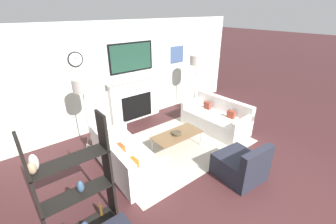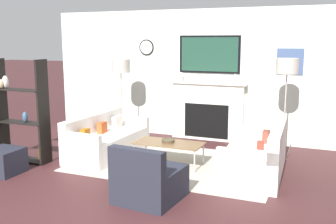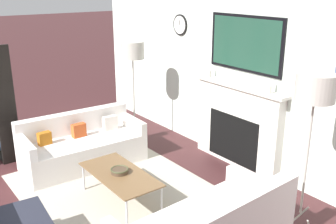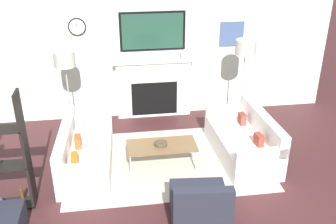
# 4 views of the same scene
# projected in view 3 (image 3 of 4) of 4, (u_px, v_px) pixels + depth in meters

# --- Properties ---
(fireplace_wall) EXTENTS (7.33, 0.28, 2.70)m
(fireplace_wall) POSITION_uv_depth(u_px,v_px,m) (244.00, 82.00, 5.54)
(fireplace_wall) COLOR silver
(fireplace_wall) RESTS_ON ground_plane
(area_rug) EXTENTS (3.33, 2.18, 0.01)m
(area_rug) POSITION_uv_depth(u_px,v_px,m) (131.00, 202.00, 4.83)
(area_rug) COLOR #B1A999
(area_rug) RESTS_ON ground_plane
(couch_left) EXTENTS (0.86, 1.76, 0.73)m
(couch_left) POSITION_uv_depth(u_px,v_px,m) (82.00, 147.00, 5.78)
(couch_left) COLOR white
(couch_left) RESTS_ON ground_plane
(coffee_table) EXTENTS (1.14, 0.55, 0.39)m
(coffee_table) POSITION_uv_depth(u_px,v_px,m) (120.00, 175.00, 4.73)
(coffee_table) COLOR brown
(coffee_table) RESTS_ON ground_plane
(decorative_bowl) EXTENTS (0.22, 0.22, 0.06)m
(decorative_bowl) POSITION_uv_depth(u_px,v_px,m) (120.00, 171.00, 4.73)
(decorative_bowl) COLOR #483728
(decorative_bowl) RESTS_ON coffee_table
(floor_lamp_left) EXTENTS (0.37, 0.37, 1.69)m
(floor_lamp_left) POSITION_uv_depth(u_px,v_px,m) (133.00, 52.00, 6.21)
(floor_lamp_left) COLOR #9E998E
(floor_lamp_left) RESTS_ON ground_plane
(floor_lamp_right) EXTENTS (0.38, 0.38, 1.77)m
(floor_lamp_right) POSITION_uv_depth(u_px,v_px,m) (315.00, 90.00, 3.72)
(floor_lamp_right) COLOR #9E998E
(floor_lamp_right) RESTS_ON ground_plane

